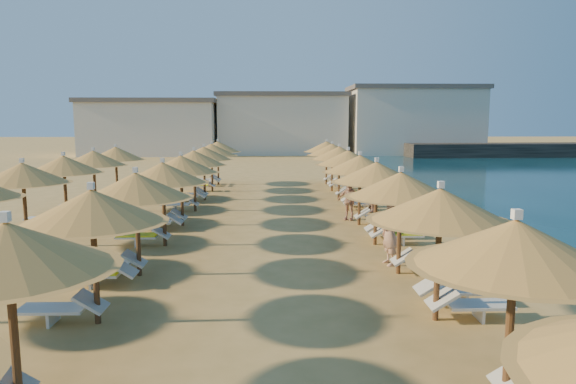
{
  "coord_description": "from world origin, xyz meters",
  "views": [
    {
      "loc": [
        0.46,
        -15.89,
        4.11
      ],
      "look_at": [
        0.98,
        4.0,
        1.3
      ],
      "focal_mm": 32.0,
      "sensor_mm": 36.0,
      "label": 1
    }
  ],
  "objects_px": {
    "jetty": "(539,150)",
    "parasol_row_east": "(368,169)",
    "parasol_row_west": "(173,169)",
    "beachgoer_b": "(369,191)",
    "beachgoer_a": "(390,232)",
    "beachgoer_c": "(349,201)"
  },
  "relations": [
    {
      "from": "jetty",
      "to": "parasol_row_east",
      "type": "relative_size",
      "value": 0.93
    },
    {
      "from": "parasol_row_east",
      "to": "parasol_row_west",
      "type": "bearing_deg",
      "value": 180.0
    },
    {
      "from": "parasol_row_west",
      "to": "beachgoer_b",
      "type": "relative_size",
      "value": 17.19
    },
    {
      "from": "parasol_row_east",
      "to": "beachgoer_a",
      "type": "relative_size",
      "value": 16.91
    },
    {
      "from": "parasol_row_east",
      "to": "beachgoer_a",
      "type": "xyz_separation_m",
      "value": [
        -0.06,
        -3.99,
        -1.42
      ]
    },
    {
      "from": "parasol_row_west",
      "to": "beachgoer_b",
      "type": "xyz_separation_m",
      "value": [
        7.82,
        4.43,
        -1.43
      ]
    },
    {
      "from": "jetty",
      "to": "parasol_row_west",
      "type": "xyz_separation_m",
      "value": [
        -33.34,
        -38.73,
        1.62
      ]
    },
    {
      "from": "beachgoer_a",
      "to": "beachgoer_b",
      "type": "xyz_separation_m",
      "value": [
        0.95,
        8.43,
        -0.02
      ]
    },
    {
      "from": "beachgoer_b",
      "to": "jetty",
      "type": "bearing_deg",
      "value": 138.27
    },
    {
      "from": "jetty",
      "to": "beachgoer_a",
      "type": "distance_m",
      "value": 50.26
    },
    {
      "from": "parasol_row_east",
      "to": "beachgoer_a",
      "type": "bearing_deg",
      "value": -90.8
    },
    {
      "from": "parasol_row_west",
      "to": "beachgoer_a",
      "type": "distance_m",
      "value": 8.07
    },
    {
      "from": "beachgoer_b",
      "to": "beachgoer_a",
      "type": "bearing_deg",
      "value": -11.5
    },
    {
      "from": "jetty",
      "to": "parasol_row_west",
      "type": "distance_m",
      "value": 51.13
    },
    {
      "from": "parasol_row_east",
      "to": "beachgoer_b",
      "type": "distance_m",
      "value": 4.75
    },
    {
      "from": "jetty",
      "to": "parasol_row_east",
      "type": "xyz_separation_m",
      "value": [
        -26.41,
        -38.73,
        1.62
      ]
    },
    {
      "from": "parasol_row_west",
      "to": "beachgoer_c",
      "type": "height_order",
      "value": "parasol_row_west"
    },
    {
      "from": "beachgoer_a",
      "to": "beachgoer_c",
      "type": "bearing_deg",
      "value": 169.2
    },
    {
      "from": "beachgoer_a",
      "to": "beachgoer_c",
      "type": "distance_m",
      "value": 6.64
    },
    {
      "from": "parasol_row_west",
      "to": "beachgoer_a",
      "type": "relative_size",
      "value": 16.91
    },
    {
      "from": "jetty",
      "to": "beachgoer_a",
      "type": "height_order",
      "value": "beachgoer_a"
    },
    {
      "from": "jetty",
      "to": "parasol_row_west",
      "type": "bearing_deg",
      "value": -132.87
    }
  ]
}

